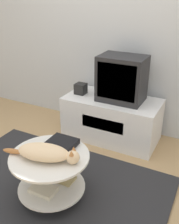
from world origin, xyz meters
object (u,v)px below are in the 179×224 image
(tv, at_px, (122,79))
(speaker, at_px, (81,89))
(dvd_box, at_px, (62,143))
(cat, at_px, (46,153))

(tv, xyz_separation_m, speaker, (-0.48, -0.04, -0.18))
(tv, distance_m, dvd_box, 1.04)
(tv, bearing_deg, cat, -95.99)
(tv, relative_size, cat, 0.80)
(tv, xyz_separation_m, dvd_box, (-0.12, -0.99, -0.27))
(dvd_box, xyz_separation_m, cat, (-0.00, -0.21, 0.03))
(dvd_box, bearing_deg, tv, 82.98)
(speaker, distance_m, dvd_box, 1.03)
(dvd_box, bearing_deg, cat, -91.12)
(speaker, height_order, cat, speaker)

